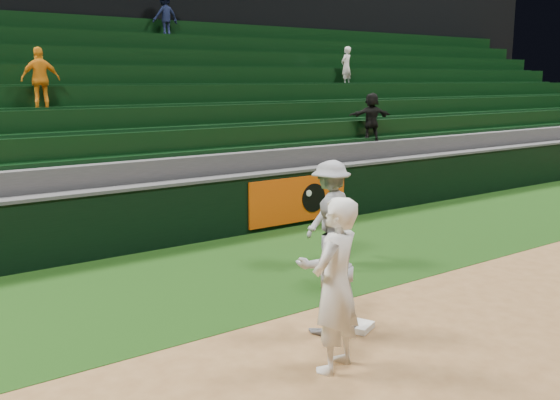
# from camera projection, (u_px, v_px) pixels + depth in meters

# --- Properties ---
(ground) EXTENTS (70.00, 70.00, 0.00)m
(ground) POSITION_uv_depth(u_px,v_px,m) (351.00, 331.00, 8.05)
(ground) COLOR brown
(ground) RESTS_ON ground
(foul_grass) EXTENTS (36.00, 4.20, 0.01)m
(foul_grass) POSITION_uv_depth(u_px,v_px,m) (230.00, 273.00, 10.44)
(foul_grass) COLOR black
(foul_grass) RESTS_ON ground
(first_base) EXTENTS (0.47, 0.47, 0.08)m
(first_base) POSITION_uv_depth(u_px,v_px,m) (357.00, 326.00, 8.11)
(first_base) COLOR white
(first_base) RESTS_ON ground
(first_baseman) EXTENTS (0.83, 0.69, 1.96)m
(first_baseman) POSITION_uv_depth(u_px,v_px,m) (335.00, 285.00, 6.82)
(first_baseman) COLOR white
(first_baseman) RESTS_ON ground
(baserunner) EXTENTS (1.00, 0.86, 1.77)m
(baserunner) POSITION_uv_depth(u_px,v_px,m) (328.00, 265.00, 7.88)
(baserunner) COLOR #A2A4AD
(baserunner) RESTS_ON ground
(base_coach) EXTENTS (1.32, 0.96, 1.83)m
(base_coach) POSITION_uv_depth(u_px,v_px,m) (331.00, 213.00, 10.76)
(base_coach) COLOR #999BA6
(base_coach) RESTS_ON foul_grass
(field_wall) EXTENTS (36.00, 0.45, 1.25)m
(field_wall) POSITION_uv_depth(u_px,v_px,m) (171.00, 213.00, 12.08)
(field_wall) COLOR black
(field_wall) RESTS_ON ground
(stadium_seating) EXTENTS (36.00, 5.95, 5.54)m
(stadium_seating) POSITION_uv_depth(u_px,v_px,m) (98.00, 143.00, 14.85)
(stadium_seating) COLOR #39393C
(stadium_seating) RESTS_ON ground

